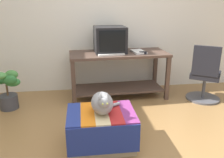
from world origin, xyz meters
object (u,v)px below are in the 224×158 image
(desk, at_px, (119,67))
(tv_monitor, at_px, (110,40))
(book, at_px, (138,52))
(ottoman_with_blanket, at_px, (101,129))
(stapler, at_px, (143,53))
(cat, at_px, (102,103))
(potted_plant, at_px, (7,90))
(office_chair, at_px, (205,77))
(keyboard, at_px, (111,54))

(desk, bearing_deg, tv_monitor, 159.60)
(desk, distance_m, tv_monitor, 0.45)
(tv_monitor, bearing_deg, book, -12.36)
(desk, xyz_separation_m, book, (0.31, -0.03, 0.24))
(tv_monitor, distance_m, ottoman_with_blanket, 1.62)
(stapler, bearing_deg, cat, 160.73)
(ottoman_with_blanket, xyz_separation_m, cat, (0.01, -0.02, 0.31))
(ottoman_with_blanket, bearing_deg, tv_monitor, 79.20)
(potted_plant, xyz_separation_m, stapler, (2.02, 0.11, 0.46))
(tv_monitor, bearing_deg, stapler, -24.51)
(desk, xyz_separation_m, office_chair, (1.30, -0.36, -0.12))
(tv_monitor, relative_size, stapler, 4.50)
(book, xyz_separation_m, stapler, (0.04, -0.12, 0.01))
(ottoman_with_blanket, height_order, cat, cat)
(tv_monitor, relative_size, book, 1.69)
(potted_plant, height_order, office_chair, office_chair)
(desk, height_order, potted_plant, desk)
(potted_plant, bearing_deg, cat, -41.42)
(ottoman_with_blanket, distance_m, stapler, 1.54)
(desk, bearing_deg, ottoman_with_blanket, -109.05)
(tv_monitor, relative_size, ottoman_with_blanket, 0.69)
(book, bearing_deg, potted_plant, 178.52)
(tv_monitor, xyz_separation_m, potted_plant, (-1.54, -0.31, -0.64))
(tv_monitor, relative_size, cat, 1.36)
(tv_monitor, relative_size, office_chair, 0.56)
(cat, bearing_deg, desk, 70.54)
(office_chair, xyz_separation_m, stapler, (-0.94, 0.21, 0.37))
(desk, height_order, cat, desk)
(keyboard, distance_m, cat, 1.29)
(keyboard, xyz_separation_m, office_chair, (1.44, -0.21, -0.36))
(desk, height_order, book, book)
(stapler, bearing_deg, book, 30.99)
(cat, bearing_deg, ottoman_with_blanket, 119.41)
(book, bearing_deg, desk, 165.76)
(book, relative_size, ottoman_with_blanket, 0.41)
(office_chair, bearing_deg, desk, 18.73)
(office_chair, height_order, stapler, office_chair)
(tv_monitor, distance_m, book, 0.49)
(book, xyz_separation_m, cat, (-0.70, -1.36, -0.23))
(keyboard, xyz_separation_m, ottoman_with_blanket, (-0.26, -1.22, -0.55))
(desk, relative_size, ottoman_with_blanket, 2.19)
(desk, height_order, tv_monitor, tv_monitor)
(office_chair, bearing_deg, keyboard, 25.96)
(tv_monitor, distance_m, stapler, 0.55)
(ottoman_with_blanket, height_order, potted_plant, potted_plant)
(potted_plant, bearing_deg, keyboard, 4.31)
(keyboard, height_order, ottoman_with_blanket, keyboard)
(keyboard, bearing_deg, stapler, -8.82)
(potted_plant, xyz_separation_m, office_chair, (2.96, -0.09, 0.10))
(cat, bearing_deg, stapler, 55.31)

